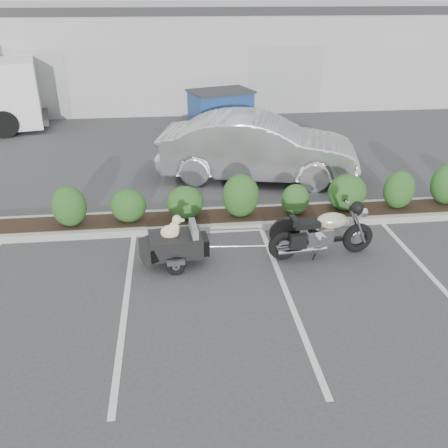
{
  "coord_description": "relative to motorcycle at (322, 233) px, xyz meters",
  "views": [
    {
      "loc": [
        -0.6,
        -7.14,
        4.65
      ],
      "look_at": [
        0.27,
        0.61,
        0.75
      ],
      "focal_mm": 38.0,
      "sensor_mm": 36.0,
      "label": 1
    }
  ],
  "objects": [
    {
      "name": "ground",
      "position": [
        -2.13,
        -0.54,
        -0.48
      ],
      "size": [
        90.0,
        90.0,
        0.0
      ],
      "primitive_type": "plane",
      "color": "#38383A",
      "rests_on": "ground"
    },
    {
      "name": "planter_kerb",
      "position": [
        -1.13,
        1.66,
        -0.41
      ],
      "size": [
        12.0,
        1.0,
        0.15
      ],
      "primitive_type": "cube",
      "color": "#9E9E93",
      "rests_on": "ground"
    },
    {
      "name": "building",
      "position": [
        -2.13,
        16.46,
        1.52
      ],
      "size": [
        26.0,
        10.0,
        4.0
      ],
      "primitive_type": "cube",
      "color": "#9EA099",
      "rests_on": "ground"
    },
    {
      "name": "motorcycle",
      "position": [
        0.0,
        0.0,
        0.0
      ],
      "size": [
        2.11,
        0.74,
        1.21
      ],
      "rotation": [
        0.0,
        0.0,
        0.09
      ],
      "color": "black",
      "rests_on": "ground"
    },
    {
      "name": "pet_trailer",
      "position": [
        -2.78,
        0.02,
        -0.06
      ],
      "size": [
        1.69,
        0.95,
        1.0
      ],
      "rotation": [
        0.0,
        0.0,
        0.09
      ],
      "color": "black",
      "rests_on": "ground"
    },
    {
      "name": "sedan",
      "position": [
        -0.49,
        4.26,
        0.37
      ],
      "size": [
        5.47,
        2.97,
        1.71
      ],
      "primitive_type": "imported",
      "rotation": [
        0.0,
        0.0,
        1.34
      ],
      "color": "silver",
      "rests_on": "ground"
    },
    {
      "name": "dumpster",
      "position": [
        -0.96,
        9.27,
        0.23
      ],
      "size": [
        2.48,
        2.04,
        1.41
      ],
      "rotation": [
        0.0,
        0.0,
        0.31
      ],
      "color": "navy",
      "rests_on": "ground"
    }
  ]
}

